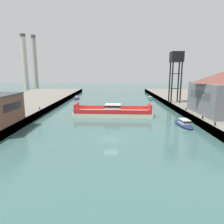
# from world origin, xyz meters

# --- Properties ---
(ground_plane) EXTENTS (400.00, 400.00, 0.00)m
(ground_plane) POSITION_xyz_m (0.00, 0.00, 0.00)
(ground_plane) COLOR #3D6660
(chain_ferry) EXTENTS (21.44, 7.86, 3.30)m
(chain_ferry) POSITION_xyz_m (0.18, 20.15, 0.99)
(chain_ferry) COLOR beige
(chain_ferry) RESTS_ON ground
(moored_boat_near_left) EXTENTS (2.80, 6.04, 1.24)m
(moored_boat_near_left) POSITION_xyz_m (-16.21, 55.23, 0.46)
(moored_boat_near_left) COLOR navy
(moored_boat_near_left) RESTS_ON ground
(moored_boat_near_right) EXTENTS (3.20, 8.38, 1.58)m
(moored_boat_near_right) POSITION_xyz_m (16.12, 9.51, 0.59)
(moored_boat_near_right) COLOR navy
(moored_boat_near_right) RESTS_ON ground
(moored_boat_mid_left) EXTENTS (2.60, 6.15, 1.26)m
(moored_boat_mid_left) POSITION_xyz_m (16.38, 54.55, 0.47)
(moored_boat_mid_left) COLOR #237075
(moored_boat_mid_left) RESTS_ON ground
(crane_tower) EXTENTS (3.82, 3.82, 16.59)m
(crane_tower) POSITION_xyz_m (20.85, 33.74, 15.18)
(crane_tower) COLOR black
(crane_tower) RESTS_ON quay_right
(bollard_left_mid) EXTENTS (0.32, 0.32, 0.71)m
(bollard_left_mid) POSITION_xyz_m (-19.88, 3.80, 2.15)
(bollard_left_mid) COLOR black
(bollard_left_mid) RESTS_ON quay_left
(bollard_right_mid) EXTENTS (0.32, 0.32, 0.71)m
(bollard_right_mid) POSITION_xyz_m (19.88, 3.14, 2.15)
(bollard_right_mid) COLOR black
(bollard_right_mid) RESTS_ON quay_right
(bollard_left_aft) EXTENTS (0.32, 0.32, 0.71)m
(bollard_left_aft) POSITION_xyz_m (-19.88, 9.63, 2.15)
(bollard_left_aft) COLOR black
(bollard_left_aft) RESTS_ON quay_left
(bollard_right_aft) EXTENTS (0.32, 0.32, 0.71)m
(bollard_right_aft) POSITION_xyz_m (19.88, 8.68, 2.15)
(bollard_right_aft) COLOR black
(bollard_right_aft) RESTS_ON quay_right
(bollard_left_far) EXTENTS (0.32, 0.32, 0.71)m
(bollard_left_far) POSITION_xyz_m (-19.88, 19.73, 2.15)
(bollard_left_far) COLOR black
(bollard_left_far) RESTS_ON quay_left
(bollard_right_far) EXTENTS (0.32, 0.32, 0.71)m
(bollard_right_far) POSITION_xyz_m (19.88, 19.05, 2.15)
(bollard_right_far) COLOR black
(bollard_right_far) RESTS_ON quay_right
(smokestack_distant_a) EXTENTS (3.80, 3.80, 37.68)m
(smokestack_distant_a) POSITION_xyz_m (-62.85, 112.19, 19.88)
(smokestack_distant_a) COLOR beige
(smokestack_distant_a) RESTS_ON ground
(smokestack_distant_b) EXTENTS (2.86, 2.86, 34.85)m
(smokestack_distant_b) POSITION_xyz_m (-50.83, 99.73, 18.45)
(smokestack_distant_b) COLOR #9E998E
(smokestack_distant_b) RESTS_ON ground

